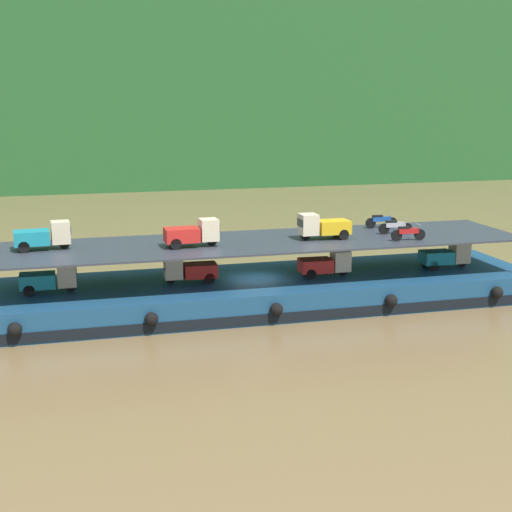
# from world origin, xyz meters

# --- Properties ---
(ground_plane) EXTENTS (400.00, 400.00, 0.00)m
(ground_plane) POSITION_xyz_m (0.00, 0.00, 0.00)
(ground_plane) COLOR brown
(cargo_barge) EXTENTS (30.32, 7.81, 1.50)m
(cargo_barge) POSITION_xyz_m (0.00, -0.03, 0.75)
(cargo_barge) COLOR navy
(cargo_barge) RESTS_ON ground
(cargo_rack) EXTENTS (28.72, 6.50, 2.00)m
(cargo_rack) POSITION_xyz_m (0.00, 0.00, 3.44)
(cargo_rack) COLOR #2D333D
(cargo_rack) RESTS_ON cargo_barge
(mini_truck_lower_stern) EXTENTS (2.75, 1.22, 1.38)m
(mini_truck_lower_stern) POSITION_xyz_m (-10.57, -0.19, 2.19)
(mini_truck_lower_stern) COLOR teal
(mini_truck_lower_stern) RESTS_ON cargo_barge
(mini_truck_lower_aft) EXTENTS (2.78, 1.27, 1.38)m
(mini_truck_lower_aft) POSITION_xyz_m (-3.57, -0.03, 2.19)
(mini_truck_lower_aft) COLOR red
(mini_truck_lower_aft) RESTS_ON cargo_barge
(mini_truck_lower_mid) EXTENTS (2.78, 1.27, 1.38)m
(mini_truck_lower_mid) POSITION_xyz_m (3.71, -0.59, 2.19)
(mini_truck_lower_mid) COLOR red
(mini_truck_lower_mid) RESTS_ON cargo_barge
(mini_truck_lower_fore) EXTENTS (2.79, 1.29, 1.38)m
(mini_truck_lower_fore) POSITION_xyz_m (10.95, -0.41, 2.19)
(mini_truck_lower_fore) COLOR teal
(mini_truck_lower_fore) RESTS_ON cargo_barge
(mini_truck_upper_stern) EXTENTS (2.79, 1.29, 1.38)m
(mini_truck_upper_stern) POSITION_xyz_m (-10.75, 0.66, 4.19)
(mini_truck_upper_stern) COLOR teal
(mini_truck_upper_stern) RESTS_ON cargo_rack
(mini_truck_upper_mid) EXTENTS (2.76, 1.24, 1.38)m
(mini_truck_upper_mid) POSITION_xyz_m (-3.46, -0.52, 4.19)
(mini_truck_upper_mid) COLOR red
(mini_truck_upper_mid) RESTS_ON cargo_rack
(mini_truck_upper_fore) EXTENTS (2.75, 1.22, 1.38)m
(mini_truck_upper_fore) POSITION_xyz_m (3.62, -0.33, 4.19)
(mini_truck_upper_fore) COLOR gold
(mini_truck_upper_fore) RESTS_ON cargo_rack
(motorcycle_upper_port) EXTENTS (1.90, 0.55, 0.87)m
(motorcycle_upper_port) POSITION_xyz_m (7.78, -1.95, 3.93)
(motorcycle_upper_port) COLOR black
(motorcycle_upper_port) RESTS_ON cargo_rack
(motorcycle_upper_centre) EXTENTS (1.90, 0.55, 0.87)m
(motorcycle_upper_centre) POSITION_xyz_m (7.97, 0.00, 3.93)
(motorcycle_upper_centre) COLOR black
(motorcycle_upper_centre) RESTS_ON cargo_rack
(motorcycle_upper_stbd) EXTENTS (1.90, 0.55, 0.87)m
(motorcycle_upper_stbd) POSITION_xyz_m (8.02, 1.95, 3.93)
(motorcycle_upper_stbd) COLOR black
(motorcycle_upper_stbd) RESTS_ON cargo_rack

